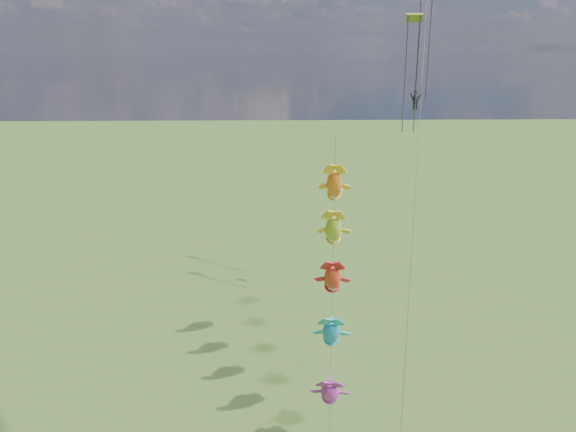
{
  "coord_description": "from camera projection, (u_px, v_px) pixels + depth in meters",
  "views": [
    {
      "loc": [
        9.9,
        -20.36,
        20.86
      ],
      "look_at": [
        10.86,
        12.11,
        11.13
      ],
      "focal_mm": 35.0,
      "sensor_mm": 36.0,
      "label": 1
    }
  ],
  "objects": [
    {
      "name": "fish_windsock_rig",
      "position": [
        333.0,
        278.0,
        31.04
      ],
      "size": [
        2.28,
        15.88,
        15.37
      ],
      "rotation": [
        0.0,
        0.0,
        0.21
      ],
      "color": "brown",
      "rests_on": "ground"
    },
    {
      "name": "parafoil_rig",
      "position": [
        417.0,
        71.0,
        38.54
      ],
      "size": [
        5.0,
        17.14,
        27.92
      ],
      "rotation": [
        0.0,
        0.0,
        -0.16
      ],
      "color": "brown",
      "rests_on": "ground"
    }
  ]
}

